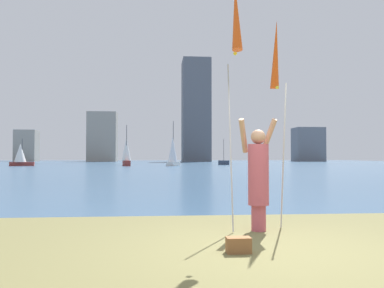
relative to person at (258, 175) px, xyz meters
name	(u,v)px	position (x,y,z in m)	size (l,w,h in m)	color
ground	(169,165)	(-0.14, 49.57, -0.97)	(120.00, 138.00, 0.12)	brown
person	(258,175)	(0.00, 0.00, 0.00)	(0.68, 0.50, 1.86)	#B24C59
kite_flag_left	(236,23)	(-0.45, -0.42, 2.38)	(0.16, 0.91, 3.97)	#B2B2B7
kite_flag_right	(276,59)	(0.45, 0.45, 2.06)	(0.16, 0.74, 3.66)	#B2B2B7
bag	(238,245)	(-0.63, -1.44, -0.82)	(0.31, 0.18, 0.20)	brown
sailboat_0	(126,152)	(-5.89, 45.34, 0.88)	(1.40, 2.47, 5.35)	maroon
sailboat_1	(173,152)	(0.15, 44.49, 0.85)	(1.91, 2.54, 5.83)	white
sailboat_2	(21,155)	(-19.65, 46.40, 0.49)	(3.10, 1.77, 3.56)	maroon
sailboat_4	(224,162)	(7.90, 50.88, -0.56)	(1.40, 2.10, 3.81)	#333D51
skyline_tower_0	(27,146)	(-34.74, 94.80, 3.01)	(5.17, 4.42, 7.85)	gray
skyline_tower_1	(103,137)	(-15.53, 91.45, 5.14)	(6.98, 5.34, 12.10)	gray
skyline_tower_2	(196,111)	(7.46, 89.91, 11.64)	(6.78, 7.99, 25.12)	#565B66
skyline_tower_3	(308,145)	(36.51, 91.10, 3.39)	(7.14, 5.80, 8.61)	slate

